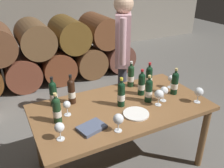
% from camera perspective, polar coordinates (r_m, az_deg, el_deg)
% --- Properties ---
extents(ground_plane, '(14.00, 14.00, 0.00)m').
position_cam_1_polar(ground_plane, '(2.81, 1.97, -18.58)').
color(ground_plane, '#66635E').
extents(barrel_stack, '(3.12, 0.90, 1.15)m').
position_cam_1_polar(barrel_stack, '(4.67, -13.69, 7.47)').
color(barrel_stack, brown).
rests_on(barrel_stack, ground_plane).
extents(dining_table, '(1.70, 0.90, 0.76)m').
position_cam_1_polar(dining_table, '(2.39, 2.21, -7.09)').
color(dining_table, brown).
rests_on(dining_table, ground_plane).
extents(wine_bottle_0, '(0.07, 0.07, 0.30)m').
position_cam_1_polar(wine_bottle_0, '(2.67, 4.52, 2.01)').
color(wine_bottle_0, '#19381E').
rests_on(wine_bottle_0, dining_table).
extents(wine_bottle_1, '(0.07, 0.07, 0.30)m').
position_cam_1_polar(wine_bottle_1, '(2.28, 2.26, -2.36)').
color(wine_bottle_1, black).
rests_on(wine_bottle_1, dining_table).
extents(wine_bottle_2, '(0.07, 0.07, 0.28)m').
position_cam_1_polar(wine_bottle_2, '(2.10, -13.01, -6.02)').
color(wine_bottle_2, '#19381E').
rests_on(wine_bottle_2, dining_table).
extents(wine_bottle_3, '(0.07, 0.07, 0.29)m').
position_cam_1_polar(wine_bottle_3, '(2.51, 7.05, 0.08)').
color(wine_bottle_3, black).
rests_on(wine_bottle_3, dining_table).
extents(wine_bottle_4, '(0.07, 0.07, 0.29)m').
position_cam_1_polar(wine_bottle_4, '(2.59, 14.70, 0.25)').
color(wine_bottle_4, black).
rests_on(wine_bottle_4, dining_table).
extents(wine_bottle_5, '(0.07, 0.07, 0.30)m').
position_cam_1_polar(wine_bottle_5, '(2.36, -9.63, -1.67)').
color(wine_bottle_5, black).
rests_on(wine_bottle_5, dining_table).
extents(wine_bottle_6, '(0.07, 0.07, 0.28)m').
position_cam_1_polar(wine_bottle_6, '(2.38, 8.73, -1.49)').
color(wine_bottle_6, black).
rests_on(wine_bottle_6, dining_table).
extents(wine_bottle_7, '(0.07, 0.07, 0.30)m').
position_cam_1_polar(wine_bottle_7, '(2.35, -13.81, -2.20)').
color(wine_bottle_7, black).
rests_on(wine_bottle_7, dining_table).
extents(wine_bottle_8, '(0.07, 0.07, 0.29)m').
position_cam_1_polar(wine_bottle_8, '(2.67, 8.79, 1.69)').
color(wine_bottle_8, black).
rests_on(wine_bottle_8, dining_table).
extents(wine_glass_0, '(0.07, 0.07, 0.14)m').
position_cam_1_polar(wine_glass_0, '(2.19, -10.72, -5.00)').
color(wine_glass_0, white).
rests_on(wine_glass_0, dining_table).
extents(wine_glass_1, '(0.08, 0.08, 0.16)m').
position_cam_1_polar(wine_glass_1, '(2.43, 12.29, -1.65)').
color(wine_glass_1, white).
rests_on(wine_glass_1, dining_table).
extents(wine_glass_2, '(0.07, 0.07, 0.15)m').
position_cam_1_polar(wine_glass_2, '(2.72, 13.91, 1.17)').
color(wine_glass_2, white).
rests_on(wine_glass_2, dining_table).
extents(wine_glass_3, '(0.09, 0.09, 0.16)m').
position_cam_1_polar(wine_glass_3, '(2.34, 11.13, -2.50)').
color(wine_glass_3, white).
rests_on(wine_glass_3, dining_table).
extents(wine_glass_4, '(0.08, 0.08, 0.15)m').
position_cam_1_polar(wine_glass_4, '(1.90, -12.41, -10.18)').
color(wine_glass_4, white).
rests_on(wine_glass_4, dining_table).
extents(wine_glass_5, '(0.09, 0.09, 0.16)m').
position_cam_1_polar(wine_glass_5, '(2.49, 19.97, -1.82)').
color(wine_glass_5, white).
rests_on(wine_glass_5, dining_table).
extents(wine_glass_6, '(0.09, 0.09, 0.16)m').
position_cam_1_polar(wine_glass_6, '(1.95, 1.52, -8.41)').
color(wine_glass_6, white).
rests_on(wine_glass_6, dining_table).
extents(tasting_notebook, '(0.25, 0.21, 0.03)m').
position_cam_1_polar(tasting_notebook, '(2.03, -4.87, -10.27)').
color(tasting_notebook, '#4C5670').
rests_on(tasting_notebook, dining_table).
extents(serving_plate, '(0.24, 0.24, 0.01)m').
position_cam_1_polar(serving_plate, '(2.22, 5.75, -7.06)').
color(serving_plate, white).
rests_on(serving_plate, dining_table).
extents(sommelier_presenting, '(0.32, 0.44, 1.72)m').
position_cam_1_polar(sommelier_presenting, '(3.01, 2.57, 8.05)').
color(sommelier_presenting, '#383842').
rests_on(sommelier_presenting, ground_plane).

